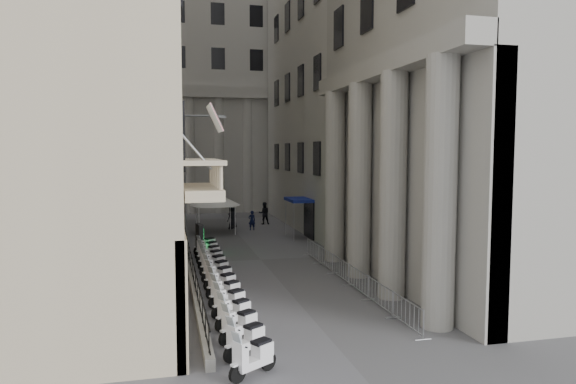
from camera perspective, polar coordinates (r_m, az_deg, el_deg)
name	(u,v)px	position (r m, az deg, el deg)	size (l,w,h in m)	color
far_building	(214,75)	(59.70, -8.25, 12.71)	(22.00, 10.00, 30.00)	#A4A19B
iron_fence	(189,268)	(29.61, -10.92, -8.27)	(0.30, 28.00, 1.40)	black
blue_awning	(299,238)	(38.65, 1.20, -5.15)	(1.60, 3.00, 3.00)	navy
flag	(218,358)	(17.22, -7.84, -17.86)	(1.00, 1.40, 8.20)	#9E0C11
scooter_0	(254,376)	(15.94, -3.83, -19.74)	(0.56, 1.40, 1.50)	white
scooter_1	(246,357)	(17.21, -4.65, -17.85)	(0.56, 1.40, 1.50)	white
scooter_2	(240,341)	(18.50, -5.34, -16.21)	(0.56, 1.40, 1.50)	white
scooter_3	(235,328)	(19.80, -5.94, -14.78)	(0.56, 1.40, 1.50)	white
scooter_4	(230,316)	(21.12, -6.45, -13.53)	(0.56, 1.40, 1.50)	white
scooter_5	(226,306)	(22.44, -6.90, -12.43)	(0.56, 1.40, 1.50)	white
scooter_6	(222,297)	(23.78, -7.29, -11.45)	(0.56, 1.40, 1.50)	white
scooter_7	(219,288)	(25.12, -7.64, -10.57)	(0.56, 1.40, 1.50)	white
scooter_8	(216,281)	(26.47, -7.96, -9.79)	(0.56, 1.40, 1.50)	white
scooter_9	(214,275)	(27.83, -8.24, -9.08)	(0.56, 1.40, 1.50)	white
scooter_10	(212,269)	(29.19, -8.49, -8.43)	(0.56, 1.40, 1.50)	white
scooter_11	(209,263)	(30.55, -8.72, -7.84)	(0.56, 1.40, 1.50)	white
scooter_12	(207,258)	(31.91, -8.94, -7.31)	(0.56, 1.40, 1.50)	white
scooter_13	(206,254)	(33.28, -9.13, -6.81)	(0.56, 1.40, 1.50)	white
barrier_0	(407,329)	(20.09, 13.12, -14.59)	(0.60, 2.40, 1.10)	#9FA2A6
barrier_1	(380,309)	(22.24, 10.17, -12.63)	(0.60, 2.40, 1.10)	#9FA2A6
barrier_2	(358,292)	(24.46, 7.78, -11.00)	(0.60, 2.40, 1.10)	#9FA2A6
barrier_3	(340,279)	(26.72, 5.81, -9.63)	(0.60, 2.40, 1.10)	#9FA2A6
barrier_4	(325,268)	(29.02, 4.17, -8.46)	(0.60, 2.40, 1.10)	#9FA2A6
barrier_5	(313,259)	(31.36, 2.77, -7.47)	(0.60, 2.40, 1.10)	#9FA2A6
security_tent	(215,199)	(41.21, -8.07, -0.81)	(3.97, 3.97, 3.23)	white
street_lamp	(190,167)	(36.12, -10.81, 2.73)	(2.94, 0.41, 9.02)	gray
info_kiosk	(200,240)	(32.18, -9.78, -5.33)	(0.46, 1.01, 2.06)	black
pedestrian_a	(252,220)	(42.50, -4.03, -3.17)	(0.59, 0.39, 1.61)	black
pedestrian_b	(264,213)	(45.78, -2.67, -2.37)	(0.96, 0.75, 1.98)	black
pedestrian_c	(232,217)	(43.41, -6.19, -2.77)	(0.97, 0.63, 1.99)	black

